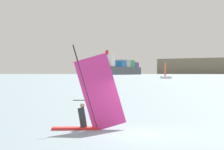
% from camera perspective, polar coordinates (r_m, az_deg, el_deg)
% --- Properties ---
extents(ground_plane, '(4000.00, 4000.00, 0.00)m').
position_cam_1_polar(ground_plane, '(19.69, 3.06, -7.69)').
color(ground_plane, gray).
extents(windsurfer, '(3.39, 1.75, 4.20)m').
position_cam_1_polar(windsurfer, '(20.98, -2.96, -4.13)').
color(windsurfer, red).
rests_on(windsurfer, ground_plane).
extents(cargo_ship, '(32.54, 153.80, 32.29)m').
position_cam_1_polar(cargo_ship, '(629.31, 1.10, 0.90)').
color(cargo_ship, '#3F444C').
rests_on(cargo_ship, ground_plane).
extents(distant_headland, '(891.11, 522.45, 34.66)m').
position_cam_1_polar(distant_headland, '(1218.60, 3.83, 0.98)').
color(distant_headland, '#756B56').
rests_on(distant_headland, ground_plane).
extents(small_sailboat, '(7.37, 9.39, 8.19)m').
position_cam_1_polar(small_sailboat, '(208.64, 7.04, -0.26)').
color(small_sailboat, white).
rests_on(small_sailboat, ground_plane).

